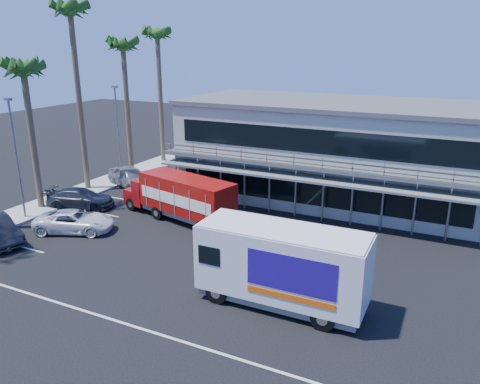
% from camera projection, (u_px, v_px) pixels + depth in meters
% --- Properties ---
extents(ground, '(120.00, 120.00, 0.00)m').
position_uv_depth(ground, '(199.00, 266.00, 24.87)').
color(ground, black).
rests_on(ground, ground).
extents(building, '(22.40, 12.00, 7.30)m').
position_uv_depth(building, '(333.00, 150.00, 35.33)').
color(building, '#9DA093').
rests_on(building, ground).
extents(curb_strip, '(3.00, 32.00, 0.16)m').
position_uv_depth(curb_strip, '(72.00, 195.00, 36.24)').
color(curb_strip, '#A5A399').
rests_on(curb_strip, ground).
extents(palm_c, '(2.80, 2.80, 10.75)m').
position_uv_depth(palm_c, '(24.00, 77.00, 30.87)').
color(palm_c, brown).
rests_on(palm_c, ground).
extents(palm_d, '(2.80, 2.80, 14.75)m').
position_uv_depth(palm_d, '(71.00, 22.00, 34.20)').
color(palm_d, brown).
rests_on(palm_d, ground).
extents(palm_e, '(2.80, 2.80, 12.25)m').
position_uv_depth(palm_e, '(123.00, 53.00, 38.95)').
color(palm_e, brown).
rests_on(palm_e, ground).
extents(palm_f, '(2.80, 2.80, 13.25)m').
position_uv_depth(palm_f, '(158.00, 42.00, 43.56)').
color(palm_f, brown).
rests_on(palm_f, ground).
extents(light_pole_near, '(0.50, 0.25, 8.09)m').
position_uv_depth(light_pole_near, '(16.00, 154.00, 30.28)').
color(light_pole_near, gray).
rests_on(light_pole_near, ground).
extents(light_pole_far, '(0.50, 0.25, 8.09)m').
position_uv_depth(light_pole_far, '(118.00, 130.00, 38.86)').
color(light_pole_far, gray).
rests_on(light_pole_far, ground).
extents(red_truck, '(9.28, 4.21, 3.05)m').
position_uv_depth(red_truck, '(180.00, 196.00, 30.96)').
color(red_truck, maroon).
rests_on(red_truck, ground).
extents(white_van, '(7.55, 2.66, 3.67)m').
position_uv_depth(white_van, '(282.00, 265.00, 20.65)').
color(white_van, silver).
rests_on(white_van, ground).
extents(parked_car_c, '(5.33, 3.92, 1.35)m').
position_uv_depth(parked_car_c, '(75.00, 221.00, 29.31)').
color(parked_car_c, silver).
rests_on(parked_car_c, ground).
extents(parked_car_d, '(5.16, 3.37, 1.39)m').
position_uv_depth(parked_car_d, '(80.00, 198.00, 33.66)').
color(parked_car_d, '#2A3039').
rests_on(parked_car_d, ground).
extents(parked_car_e, '(5.35, 3.72, 1.69)m').
position_uv_depth(parked_car_e, '(131.00, 177.00, 38.49)').
color(parked_car_e, slate).
rests_on(parked_car_e, ground).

